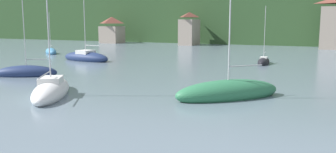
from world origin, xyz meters
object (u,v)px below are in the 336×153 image
sailboat_mid_3 (27,73)px  sailboat_far_5 (264,62)px  sailboat_far_9 (51,52)px  shore_building_west (112,30)px  sailboat_mid_10 (51,90)px  sailboat_mid_1 (228,92)px  sailboat_far_7 (86,57)px  shore_building_westcentral (189,29)px

sailboat_mid_3 → sailboat_far_5: size_ratio=1.16×
sailboat_mid_3 → sailboat_far_9: size_ratio=1.22×
shore_building_west → sailboat_mid_10: sailboat_mid_10 is taller
sailboat_far_5 → sailboat_far_9: bearing=-93.4°
sailboat_mid_3 → sailboat_mid_1: bearing=145.9°
sailboat_mid_1 → sailboat_far_7: sailboat_mid_1 is taller
shore_building_west → sailboat_far_5: (42.70, -31.18, -2.92)m
sailboat_far_5 → sailboat_far_7: bearing=-77.8°
sailboat_mid_3 → sailboat_far_7: sailboat_far_7 is taller
shore_building_west → sailboat_far_9: size_ratio=0.89×
sailboat_far_9 → sailboat_mid_10: bearing=173.0°
sailboat_mid_3 → sailboat_mid_10: (8.99, -6.58, 0.07)m
sailboat_mid_3 → sailboat_far_9: sailboat_mid_3 is taller
sailboat_mid_3 → sailboat_mid_10: bearing=115.4°
sailboat_mid_1 → sailboat_mid_10: 12.95m
sailboat_mid_3 → sailboat_far_7: (-3.22, 14.14, 0.11)m
shore_building_west → sailboat_far_7: sailboat_far_7 is taller
sailboat_far_5 → shore_building_westcentral: bearing=-147.6°
shore_building_west → sailboat_far_7: bearing=-62.6°
shore_building_westcentral → shore_building_west: bearing=-178.6°
sailboat_mid_3 → sailboat_far_7: 14.50m
sailboat_far_7 → sailboat_mid_10: bearing=130.5°
sailboat_mid_1 → shore_building_westcentral: bearing=-111.9°
sailboat_far_5 → sailboat_far_7: 24.20m
shore_building_west → shore_building_westcentral: size_ratio=0.87×
sailboat_far_5 → sailboat_far_7: (-23.44, -6.01, 0.17)m
sailboat_mid_1 → sailboat_far_9: (-36.59, 23.02, -0.12)m
sailboat_mid_10 → sailboat_far_7: bearing=0.6°
sailboat_mid_3 → sailboat_far_9: bearing=-82.0°
sailboat_far_5 → sailboat_far_7: sailboat_far_7 is taller
sailboat_far_5 → sailboat_mid_10: size_ratio=0.77×
sailboat_mid_3 → sailboat_far_5: 28.55m
shore_building_west → sailboat_mid_3: bearing=-66.4°
sailboat_far_9 → sailboat_mid_10: sailboat_mid_10 is taller
sailboat_mid_1 → sailboat_mid_10: size_ratio=1.27×
shore_building_westcentral → sailboat_far_9: size_ratio=1.03×
sailboat_far_7 → sailboat_far_9: sailboat_far_7 is taller
sailboat_far_5 → sailboat_far_7: size_ratio=0.64×
shore_building_west → sailboat_far_7: size_ratio=0.54×
sailboat_far_5 → sailboat_mid_10: bearing=-25.0°
sailboat_far_7 → sailboat_far_9: (-12.23, 6.77, -0.15)m
shore_building_westcentral → sailboat_far_7: (-1.53, -37.71, -3.21)m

